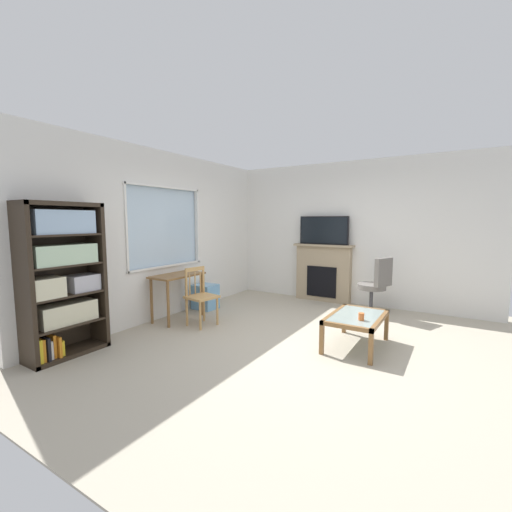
% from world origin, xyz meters
% --- Properties ---
extents(ground, '(5.94, 5.88, 0.02)m').
position_xyz_m(ground, '(0.00, 0.00, -0.01)').
color(ground, '#B2A893').
extents(wall_back_with_window, '(4.94, 0.15, 2.76)m').
position_xyz_m(wall_back_with_window, '(0.01, 2.44, 1.36)').
color(wall_back_with_window, silver).
rests_on(wall_back_with_window, ground).
extents(wall_right, '(0.12, 5.08, 2.76)m').
position_xyz_m(wall_right, '(2.53, 0.00, 1.38)').
color(wall_right, silver).
rests_on(wall_right, ground).
extents(bookshelf, '(0.90, 0.38, 1.84)m').
position_xyz_m(bookshelf, '(-1.88, 2.20, 0.98)').
color(bookshelf, '#2D2319').
rests_on(bookshelf, ground).
extents(desk_under_window, '(0.88, 0.47, 0.75)m').
position_xyz_m(desk_under_window, '(-0.10, 2.09, 0.62)').
color(desk_under_window, brown).
rests_on(desk_under_window, ground).
extents(wooden_chair, '(0.48, 0.46, 0.90)m').
position_xyz_m(wooden_chair, '(-0.13, 1.57, 0.46)').
color(wooden_chair, tan).
rests_on(wooden_chair, ground).
extents(plastic_drawer_unit, '(0.35, 0.40, 0.45)m').
position_xyz_m(plastic_drawer_unit, '(0.65, 2.14, 0.23)').
color(plastic_drawer_unit, '#72ADDB').
rests_on(plastic_drawer_unit, ground).
extents(fireplace, '(0.26, 1.20, 1.15)m').
position_xyz_m(fireplace, '(2.37, 0.50, 0.58)').
color(fireplace, tan).
rests_on(fireplace, ground).
extents(tv, '(0.06, 0.99, 0.56)m').
position_xyz_m(tv, '(2.35, 0.50, 1.43)').
color(tv, black).
rests_on(tv, fireplace).
extents(office_chair, '(0.58, 0.62, 1.00)m').
position_xyz_m(office_chair, '(1.88, -0.63, 0.55)').
color(office_chair, slate).
rests_on(office_chair, ground).
extents(coffee_table, '(0.97, 0.63, 0.42)m').
position_xyz_m(coffee_table, '(0.23, -0.74, 0.36)').
color(coffee_table, '#8C9E99').
rests_on(coffee_table, ground).
extents(sippy_cup, '(0.07, 0.07, 0.09)m').
position_xyz_m(sippy_cup, '(0.04, -0.84, 0.46)').
color(sippy_cup, orange).
rests_on(sippy_cup, coffee_table).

